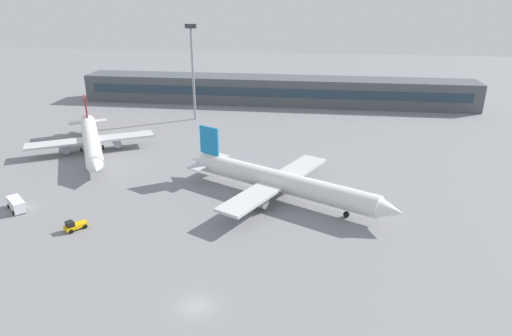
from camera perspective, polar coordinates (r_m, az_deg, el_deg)
ground_plane at (r=93.78m, az=-1.37°, el=-1.64°), size 400.00×400.00×0.00m
terminal_building at (r=157.64m, az=2.52°, el=9.74°), size 132.44×12.13×9.00m
airplane_near at (r=84.64m, az=3.42°, el=-1.81°), size 42.05×30.43×11.25m
airplane_mid at (r=115.49m, az=-20.05°, el=3.27°), size 28.07×38.64×10.52m
baggage_tug_yellow at (r=80.83m, az=-21.91°, el=-6.74°), size 3.39×3.77×1.75m
service_van_white at (r=92.03m, az=-27.94°, el=-4.05°), size 5.20×4.97×2.08m
floodlight_tower_west at (r=136.51m, az=-7.98°, el=12.57°), size 3.20×0.80×27.76m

